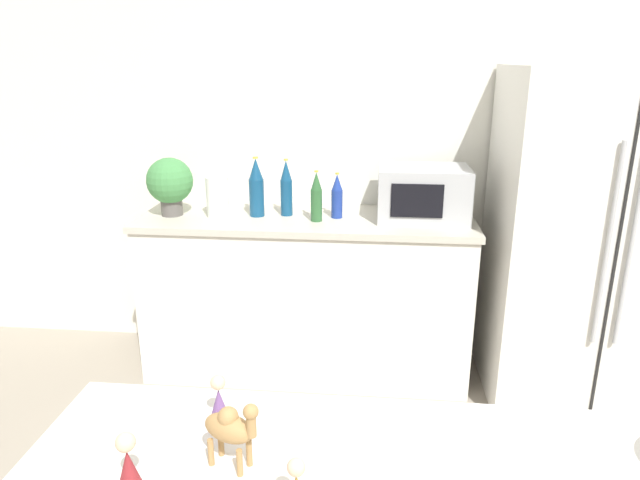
{
  "coord_description": "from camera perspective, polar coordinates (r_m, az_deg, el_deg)",
  "views": [
    {
      "loc": [
        -0.13,
        -0.61,
        1.76
      ],
      "look_at": [
        -0.33,
        1.39,
        1.11
      ],
      "focal_mm": 32.0,
      "sensor_mm": 36.0,
      "label": 1
    }
  ],
  "objects": [
    {
      "name": "wise_man_figurine_blue",
      "position": [
        1.25,
        -18.58,
        -20.91
      ],
      "size": [
        0.06,
        0.06,
        0.14
      ],
      "color": "maroon",
      "rests_on": "bar_counter"
    },
    {
      "name": "back_bottle_1",
      "position": [
        3.14,
        -3.38,
        5.15
      ],
      "size": [
        0.07,
        0.07,
        0.31
      ],
      "color": "navy",
      "rests_on": "back_counter"
    },
    {
      "name": "back_counter",
      "position": [
        3.3,
        -1.31,
        -5.35
      ],
      "size": [
        1.83,
        0.63,
        0.93
      ],
      "color": "silver",
      "rests_on": "ground_plane"
    },
    {
      "name": "wall_back",
      "position": [
        3.38,
        7.97,
        9.36
      ],
      "size": [
        8.0,
        0.06,
        2.55
      ],
      "color": "silver",
      "rests_on": "ground_plane"
    },
    {
      "name": "paper_towel_roll",
      "position": [
        3.16,
        -10.22,
        4.27
      ],
      "size": [
        0.12,
        0.12,
        0.22
      ],
      "color": "white",
      "rests_on": "back_counter"
    },
    {
      "name": "refrigerator",
      "position": [
        3.25,
        25.11,
        0.05
      ],
      "size": [
        0.92,
        0.76,
        1.73
      ],
      "color": "silver",
      "rests_on": "ground_plane"
    },
    {
      "name": "potted_plant",
      "position": [
        3.23,
        -14.78,
        5.56
      ],
      "size": [
        0.25,
        0.25,
        0.32
      ],
      "color": "#595451",
      "rests_on": "back_counter"
    },
    {
      "name": "back_bottle_0",
      "position": [
        3.13,
        -6.38,
        5.19
      ],
      "size": [
        0.08,
        0.08,
        0.33
      ],
      "color": "navy",
      "rests_on": "back_counter"
    },
    {
      "name": "camel_figurine",
      "position": [
        1.26,
        -8.91,
        -18.0
      ],
      "size": [
        0.13,
        0.1,
        0.16
      ],
      "color": "#A87F4C",
      "rests_on": "bar_counter"
    },
    {
      "name": "microwave",
      "position": [
        3.12,
        10.26,
        4.65
      ],
      "size": [
        0.48,
        0.37,
        0.28
      ],
      "color": "#B2B5BA",
      "rests_on": "back_counter"
    },
    {
      "name": "back_bottle_2",
      "position": [
        3.09,
        1.71,
        4.37
      ],
      "size": [
        0.06,
        0.06,
        0.25
      ],
      "color": "navy",
      "rests_on": "back_counter"
    },
    {
      "name": "wise_man_figurine_crimson",
      "position": [
        1.4,
        -10.06,
        -15.8
      ],
      "size": [
        0.05,
        0.05,
        0.13
      ],
      "color": "#6B4784",
      "rests_on": "bar_counter"
    },
    {
      "name": "back_bottle_3",
      "position": [
        3.02,
        -0.36,
        4.31
      ],
      "size": [
        0.06,
        0.06,
        0.27
      ],
      "color": "#2D6033",
      "rests_on": "back_counter"
    }
  ]
}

